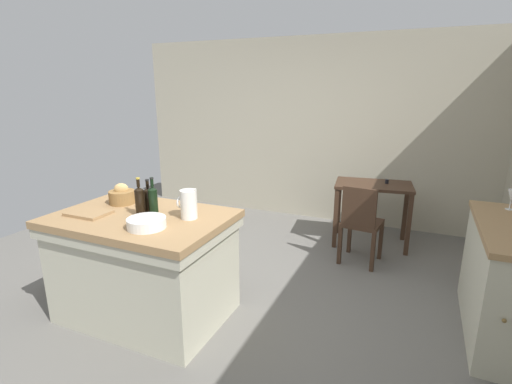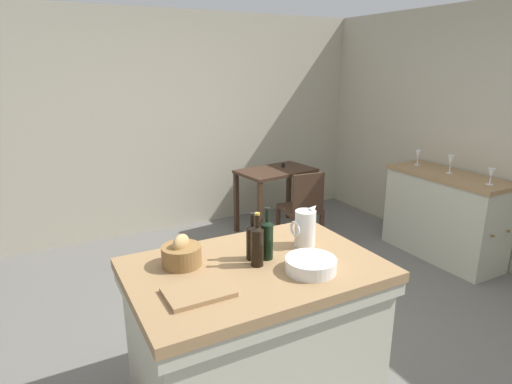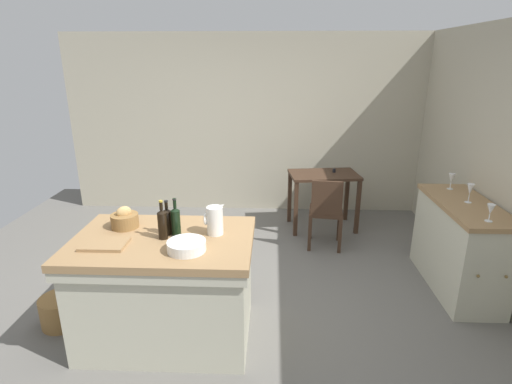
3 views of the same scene
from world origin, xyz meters
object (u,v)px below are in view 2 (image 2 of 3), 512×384
object	(u,v)px
wine_bottle_dark	(267,238)
wine_glass_left	(451,161)
island_table	(255,329)
wooden_chair	(302,208)
wine_glass_middle	(418,155)
bread_basket	(182,254)
pitcher	(305,228)
wine_glass_far_left	(491,174)
cutting_board	(198,292)
side_cabinet	(444,215)
wash_bowl	(311,265)
wine_bottle_amber	(252,241)
wine_bottle_green	(257,244)
writing_desk	(276,180)

from	to	relation	value
wine_bottle_dark	wine_glass_left	world-z (taller)	wine_bottle_dark
island_table	wine_bottle_dark	world-z (taller)	wine_bottle_dark
island_table	wooden_chair	world-z (taller)	island_table
wine_glass_middle	wine_glass_left	bearing A→B (deg)	-89.88
wine_bottle_dark	bread_basket	bearing A→B (deg)	161.97
pitcher	wine_glass_far_left	world-z (taller)	pitcher
bread_basket	wooden_chair	bearing A→B (deg)	39.39
cutting_board	side_cabinet	bearing A→B (deg)	18.35
wooden_chair	wash_bowl	size ratio (longest dim) A/B	3.17
island_table	wine_glass_far_left	size ratio (longest dim) A/B	9.17
island_table	wine_bottle_amber	world-z (taller)	wine_bottle_amber
side_cabinet	wine_bottle_dark	distance (m)	2.83
island_table	wine_bottle_green	xyz separation A→B (m)	(0.01, -0.01, 0.54)
wine_glass_left	wine_bottle_amber	bearing A→B (deg)	-163.17
island_table	wine_glass_middle	bearing A→B (deg)	25.73
side_cabinet	writing_desk	xyz separation A→B (m)	(-1.19, 1.49, 0.19)
wine_bottle_amber	wash_bowl	bearing A→B (deg)	-54.00
wine_bottle_green	writing_desk	bearing A→B (deg)	57.17
wine_bottle_amber	wine_glass_left	size ratio (longest dim) A/B	1.51
wine_glass_far_left	wine_glass_left	size ratio (longest dim) A/B	0.82
wine_bottle_green	cutting_board	bearing A→B (deg)	-160.38
wine_bottle_amber	wine_bottle_dark	bearing A→B (deg)	-25.16
wooden_chair	side_cabinet	bearing A→B (deg)	-34.64
wash_bowl	wine_glass_middle	xyz separation A→B (m)	(2.52, 1.54, 0.09)
wine_bottle_amber	wine_glass_far_left	world-z (taller)	wine_bottle_amber
island_table	wooden_chair	distance (m)	2.30
pitcher	cutting_board	size ratio (longest dim) A/B	0.83
island_table	wine_glass_middle	world-z (taller)	wine_glass_middle
side_cabinet	wine_glass_left	size ratio (longest dim) A/B	6.79
wash_bowl	wine_glass_middle	size ratio (longest dim) A/B	1.66
side_cabinet	bread_basket	bearing A→B (deg)	-167.46
bread_basket	wine_glass_middle	size ratio (longest dim) A/B	1.31
wine_bottle_green	wooden_chair	bearing A→B (deg)	49.30
side_cabinet	wine_bottle_green	xyz separation A→B (m)	(-2.73, -0.89, 0.57)
cutting_board	wine_glass_left	distance (m)	3.33
wine_bottle_dark	wine_bottle_amber	world-z (taller)	wine_bottle_dark
side_cabinet	bread_basket	size ratio (longest dim) A/B	5.69
wooden_chair	pitcher	world-z (taller)	pitcher
wine_glass_far_left	cutting_board	bearing A→B (deg)	-169.41
wine_glass_left	writing_desk	bearing A→B (deg)	129.52
side_cabinet	wine_glass_middle	bearing A→B (deg)	87.70
wooden_chair	wash_bowl	distance (m)	2.37
wash_bowl	wine_glass_far_left	xyz separation A→B (m)	(2.48, 0.64, 0.08)
wine_bottle_amber	writing_desk	bearing A→B (deg)	56.45
cutting_board	island_table	bearing A→B (deg)	21.15
wooden_chair	bread_basket	bearing A→B (deg)	-140.61
bread_basket	wine_glass_left	world-z (taller)	wine_glass_left
writing_desk	wine_glass_middle	world-z (taller)	wine_glass_middle
wine_glass_far_left	side_cabinet	bearing A→B (deg)	87.08
writing_desk	wash_bowl	bearing A→B (deg)	-116.91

